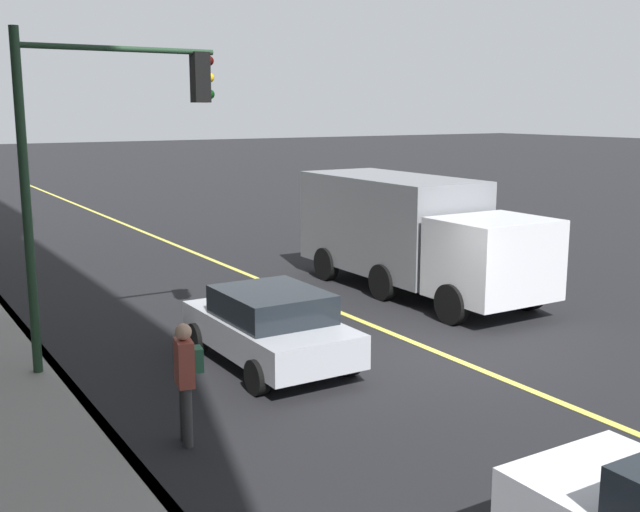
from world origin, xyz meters
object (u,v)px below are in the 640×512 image
Objects in this scene: car_silver at (270,325)px; pedestrian_with_backpack at (186,374)px; truck_gray at (411,231)px; traffic_light_mast at (100,144)px.

car_silver is 2.21× the size of pedestrian_with_backpack.
truck_gray is at bearing -60.48° from car_silver.
pedestrian_with_backpack is 4.84m from traffic_light_mast.
car_silver is 6.73m from truck_gray.
pedestrian_with_backpack is 0.29× the size of traffic_light_mast.
traffic_light_mast is (1.36, 2.56, 3.31)m from car_silver.
truck_gray reaches higher than pedestrian_with_backpack.
pedestrian_with_backpack is (-2.43, 2.59, 0.29)m from car_silver.
traffic_light_mast is (3.79, -0.03, 3.02)m from pedestrian_with_backpack.
traffic_light_mast reaches higher than truck_gray.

